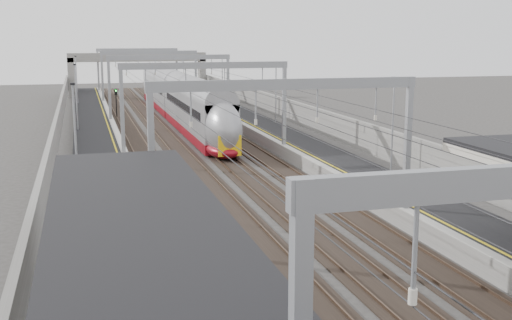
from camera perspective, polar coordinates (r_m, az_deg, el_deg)
platform_left at (r=52.00m, az=-13.74°, el=0.64°), size 4.00×120.00×1.00m
platform_right at (r=54.76m, az=3.23°, el=1.45°), size 4.00×120.00×1.00m
tracks at (r=52.87m, az=-5.03°, el=0.58°), size 11.40×140.00×0.20m
overhead_line at (r=58.63m, az=-6.30°, el=7.58°), size 13.00×140.00×6.60m
overbridge at (r=106.67m, az=-10.46°, el=8.51°), size 22.00×2.20×6.90m
wall_left at (r=51.84m, az=-17.33°, el=1.66°), size 0.30×120.00×3.20m
wall_right at (r=55.68m, az=6.37°, el=2.70°), size 0.30×120.00×3.20m
train at (r=71.98m, az=-6.70°, el=5.04°), size 2.85×51.96×4.50m
signal_green at (r=77.50m, az=-12.34°, el=5.44°), size 0.32×0.32×3.48m
signal_red_near at (r=77.67m, az=-6.08°, el=5.64°), size 0.32×0.32×3.48m
signal_red_far at (r=82.44m, az=-5.07°, el=5.96°), size 0.32×0.32×3.48m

